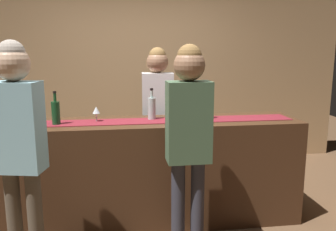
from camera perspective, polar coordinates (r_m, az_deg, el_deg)
name	(u,v)px	position (r m, az deg, el deg)	size (l,w,h in m)	color
ground_plane	(153,220)	(3.63, -2.39, -16.56)	(10.00, 10.00, 0.00)	brown
back_wall	(140,64)	(5.12, -4.64, 8.35)	(6.00, 0.12, 2.90)	tan
bar_counter	(153,172)	(3.43, -2.46, -9.13)	(2.81, 0.60, 1.00)	#472B19
counter_runner_cloth	(153,121)	(3.29, -2.53, -0.87)	(2.67, 0.28, 0.01)	maroon
wine_bottle_clear	(151,108)	(3.34, -2.74, 1.23)	(0.07, 0.07, 0.30)	#B2C6C1
wine_bottle_green	(56,112)	(3.27, -17.80, 0.50)	(0.07, 0.07, 0.30)	#194723
wine_bottle_amber	(206,108)	(3.38, 6.26, 1.29)	(0.07, 0.07, 0.30)	brown
wine_glass_near_customer	(96,111)	(3.31, -11.61, 0.79)	(0.07, 0.07, 0.14)	silver
wine_glass_mid_counter	(179,110)	(3.30, 1.86, 0.98)	(0.07, 0.07, 0.14)	silver
bartender	(158,107)	(3.87, -1.69, 1.47)	(0.35, 0.24, 1.69)	#26262B
customer_sipping	(189,129)	(2.72, 3.37, -2.22)	(0.34, 0.24, 1.71)	#33333D
customer_browsing	(18,134)	(2.69, -23.25, -2.85)	(0.37, 0.27, 1.73)	brown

